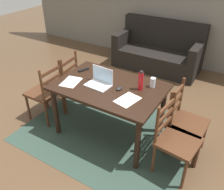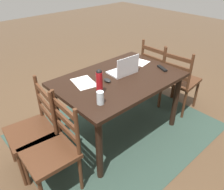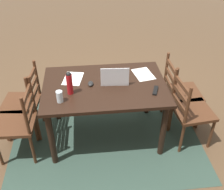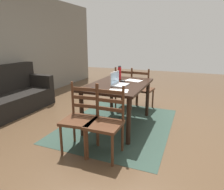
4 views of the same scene
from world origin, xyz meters
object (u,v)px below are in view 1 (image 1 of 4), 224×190
Objects in this scene: couch at (158,52)px; computer_mouse at (119,88)px; chair_left_far at (63,81)px; chair_right_far at (185,122)px; chair_right_near at (175,140)px; water_bottle at (141,80)px; tv_remote at (84,70)px; chair_left_near at (46,92)px; dining_table at (109,92)px; laptop at (100,81)px; drinking_glass at (153,83)px.

computer_mouse is (0.41, -2.43, 0.44)m from couch.
chair_left_far and chair_right_far have the same top height.
couch reaches higher than chair_right_near.
chair_right_far is 3.53× the size of water_bottle.
chair_right_far is 5.59× the size of tv_remote.
chair_left_near is 0.67m from tv_remote.
dining_table is at bearing -11.00° from chair_left_far.
dining_table is 1.50× the size of chair_right_far.
chair_left_near is at bearing -169.83° from laptop.
laptop reaches higher than chair_right_far.
couch reaches higher than chair_left_near.
chair_left_far is 2.00m from chair_right_far.
water_bottle reaches higher than laptop.
chair_right_near is at bearing -10.76° from chair_left_far.
tv_remote is (-1.55, 0.37, 0.33)m from chair_right_near.
drinking_glass is 1.05m from tv_remote.
dining_table is 1.04m from chair_right_near.
dining_table is 1.50× the size of chair_left_near.
chair_right_far is at bearing -8.28° from drinking_glass.
chair_left_near reaches higher than tv_remote.
chair_left_far is at bearing -177.27° from drinking_glass.
chair_left_near and chair_right_near have the same top height.
dining_table is at bearing -84.17° from couch.
chair_left_near is (0.00, -0.38, 0.00)m from chair_left_far.
chair_right_far is at bearing 10.88° from dining_table.
laptop is 0.49m from tv_remote.
drinking_glass reaches higher than tv_remote.
chair_right_near and chair_right_far have the same top height.
chair_right_near is at bearing -27.00° from water_bottle.
water_bottle is at bearing 153.00° from chair_right_near.
chair_left_near is (-1.00, -0.19, -0.22)m from dining_table.
drinking_glass is at bearing -154.61° from tv_remote.
drinking_glass is (0.61, 0.30, 0.01)m from laptop.
chair_right_far reaches higher than dining_table.
dining_table is at bearing -162.01° from water_bottle.
chair_right_far is (-0.00, 0.38, 0.00)m from chair_right_near.
chair_left_near is 1.00× the size of chair_right_far.
chair_left_near is 2.04m from chair_right_far.
couch is 2.44m from water_bottle.
tv_remote is at bearing -97.74° from couch.
drinking_glass is (0.74, -2.15, 0.49)m from couch.
water_bottle is at bearing -127.35° from drinking_glass.
water_bottle reaches higher than computer_mouse.
chair_left_near is at bearing -106.13° from couch.
drinking_glass is at bearing 52.65° from water_bottle.
chair_left_near is at bearing -169.24° from dining_table.
chair_left_far is 3.53× the size of water_bottle.
chair_right_near is 0.53× the size of couch.
water_bottle is (0.39, 0.13, 0.24)m from dining_table.
dining_table is 11.01× the size of drinking_glass.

